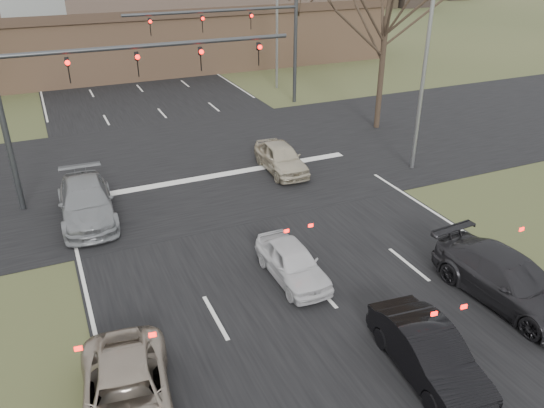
{
  "coord_description": "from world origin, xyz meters",
  "views": [
    {
      "loc": [
        -7.1,
        -9.11,
        10.04
      ],
      "look_at": [
        -0.51,
        5.56,
        2.0
      ],
      "focal_mm": 35.0,
      "sensor_mm": 36.0,
      "label": 1
    }
  ],
  "objects": [
    {
      "name": "car_black_hatch",
      "position": [
        0.74,
        -1.34,
        0.67
      ],
      "size": [
        1.79,
        4.16,
        1.33
      ],
      "primitive_type": "imported",
      "rotation": [
        0.0,
        0.0,
        -0.1
      ],
      "color": "black",
      "rests_on": "ground"
    },
    {
      "name": "car_grey_ahead",
      "position": [
        -6.12,
        11.05,
        0.73
      ],
      "size": [
        2.25,
        5.13,
        1.47
      ],
      "primitive_type": "imported",
      "rotation": [
        0.0,
        0.0,
        -0.04
      ],
      "color": "gray",
      "rests_on": "ground"
    },
    {
      "name": "streetlight_right_near",
      "position": [
        8.82,
        10.0,
        5.59
      ],
      "size": [
        2.34,
        0.25,
        10.0
      ],
      "color": "gray",
      "rests_on": "ground"
    },
    {
      "name": "streetlight_right_far",
      "position": [
        9.32,
        27.0,
        5.59
      ],
      "size": [
        2.34,
        0.25,
        10.0
      ],
      "color": "gray",
      "rests_on": "ground"
    },
    {
      "name": "road_cross",
      "position": [
        0.0,
        15.0,
        0.01
      ],
      "size": [
        200.0,
        14.0,
        0.02
      ],
      "primitive_type": "cube",
      "color": "black",
      "rests_on": "ground"
    },
    {
      "name": "mast_arm_near",
      "position": [
        -5.23,
        13.0,
        5.07
      ],
      "size": [
        12.12,
        0.24,
        8.0
      ],
      "color": "#383A3D",
      "rests_on": "ground"
    },
    {
      "name": "building",
      "position": [
        2.0,
        38.0,
        2.67
      ],
      "size": [
        42.4,
        10.4,
        5.3
      ],
      "color": "#8A664A",
      "rests_on": "ground"
    },
    {
      "name": "car_charcoal_sedan",
      "position": [
        4.99,
        0.19,
        0.74
      ],
      "size": [
        2.45,
        5.23,
        1.48
      ],
      "primitive_type": "imported",
      "rotation": [
        0.0,
        0.0,
        0.08
      ],
      "color": "black",
      "rests_on": "ground"
    },
    {
      "name": "ground",
      "position": [
        0.0,
        0.0,
        0.0
      ],
      "size": [
        360.0,
        360.0,
        0.0
      ],
      "primitive_type": "plane",
      "color": "#3A4324",
      "rests_on": "ground"
    },
    {
      "name": "car_white_sedan",
      "position": [
        -0.5,
        3.96,
        0.61
      ],
      "size": [
        1.45,
        3.57,
        1.22
      ],
      "primitive_type": "imported",
      "rotation": [
        0.0,
        0.0,
        0.0
      ],
      "color": "silver",
      "rests_on": "ground"
    },
    {
      "name": "car_silver_ahead",
      "position": [
        3.0,
        12.33,
        0.69
      ],
      "size": [
        1.82,
        4.1,
        1.37
      ],
      "primitive_type": "imported",
      "rotation": [
        0.0,
        0.0,
        -0.05
      ],
      "color": "beige",
      "rests_on": "ground"
    },
    {
      "name": "mast_arm_far",
      "position": [
        6.18,
        23.0,
        5.02
      ],
      "size": [
        11.12,
        0.24,
        8.0
      ],
      "color": "#383A3D",
      "rests_on": "ground"
    },
    {
      "name": "road_main",
      "position": [
        0.0,
        60.0,
        0.01
      ],
      "size": [
        14.0,
        300.0,
        0.02
      ],
      "primitive_type": "cube",
      "color": "black",
      "rests_on": "ground"
    },
    {
      "name": "car_silver_suv",
      "position": [
        -6.5,
        0.36,
        0.63
      ],
      "size": [
        2.67,
        4.75,
        1.25
      ],
      "primitive_type": "imported",
      "rotation": [
        0.0,
        0.0,
        -0.14
      ],
      "color": "#A39484",
      "rests_on": "ground"
    }
  ]
}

